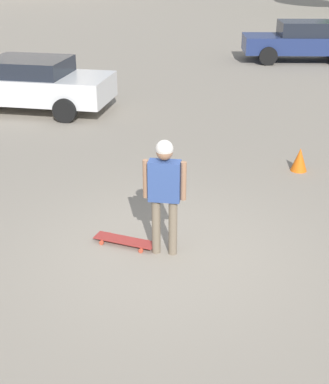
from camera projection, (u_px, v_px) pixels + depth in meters
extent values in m
plane|color=gray|center=(164.00, 252.00, 7.79)|extent=(220.00, 220.00, 0.00)
cylinder|color=#7A6B56|center=(156.00, 226.00, 7.64)|extent=(0.12, 0.12, 0.85)
cylinder|color=#7A6B56|center=(173.00, 227.00, 7.60)|extent=(0.12, 0.12, 0.85)
cube|color=#334C8C|center=(164.00, 181.00, 7.32)|extent=(0.47, 0.29, 0.58)
cylinder|color=#9E7051|center=(146.00, 179.00, 7.35)|extent=(0.08, 0.08, 0.55)
cylinder|color=#9E7051|center=(183.00, 181.00, 7.28)|extent=(0.08, 0.08, 0.55)
sphere|color=#9E7051|center=(164.00, 152.00, 7.15)|extent=(0.23, 0.23, 0.23)
sphere|color=silver|center=(164.00, 149.00, 7.13)|extent=(0.24, 0.24, 0.24)
cube|color=#A5332D|center=(125.00, 240.00, 7.97)|extent=(0.95, 0.62, 0.01)
cylinder|color=#D14C33|center=(101.00, 243.00, 7.99)|extent=(0.08, 0.06, 0.07)
cylinder|color=#D14C33|center=(109.00, 235.00, 8.21)|extent=(0.08, 0.06, 0.07)
cylinder|color=#D14C33|center=(141.00, 251.00, 7.77)|extent=(0.08, 0.06, 0.07)
cylinder|color=#D14C33|center=(148.00, 242.00, 8.00)|extent=(0.08, 0.06, 0.07)
cube|color=silver|center=(27.00, 86.00, 14.47)|extent=(4.88, 3.00, 0.67)
cube|color=#1E232D|center=(29.00, 66.00, 14.23)|extent=(2.42, 2.15, 0.43)
cylinder|color=black|center=(65.00, 110.00, 13.54)|extent=(0.65, 0.36, 0.62)
cylinder|color=black|center=(88.00, 93.00, 15.19)|extent=(0.65, 0.36, 0.62)
cube|color=navy|center=(301.00, 44.00, 20.86)|extent=(4.66, 2.23, 0.64)
cube|color=#1E232D|center=(306.00, 28.00, 20.61)|extent=(2.18, 1.79, 0.54)
cylinder|color=black|center=(268.00, 56.00, 20.23)|extent=(0.71, 0.27, 0.69)
cylinder|color=black|center=(262.00, 48.00, 21.83)|extent=(0.71, 0.27, 0.69)
cone|color=orange|center=(300.00, 159.00, 10.59)|extent=(0.33, 0.33, 0.47)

